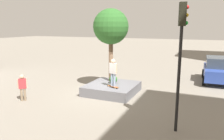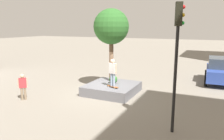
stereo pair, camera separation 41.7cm
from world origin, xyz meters
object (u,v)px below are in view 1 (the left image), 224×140
traffic_light_corner (181,47)px  plaza_tree (111,27)px  sedan_parked (216,70)px  skateboard (113,86)px  planter_ledge (112,89)px  skateboarder (113,71)px  passerby_with_bag (23,86)px

traffic_light_corner → plaza_tree: bearing=-132.6°
sedan_parked → traffic_light_corner: 9.74m
plaza_tree → sedan_parked: plaza_tree is taller
skateboard → traffic_light_corner: bearing=53.3°
planter_ledge → skateboarder: skateboarder is taller
skateboard → passerby_with_bag: 5.11m
planter_ledge → passerby_with_bag: (3.32, -3.99, 0.59)m
planter_ledge → skateboard: (0.66, 0.36, 0.34)m
skateboarder → passerby_with_bag: bearing=-58.6°
planter_ledge → skateboard: 0.83m
plaza_tree → passerby_with_bag: (4.07, -3.59, -3.19)m
skateboarder → skateboard: bearing=116.6°
sedan_parked → passerby_with_bag: (8.95, -10.02, -0.08)m
planter_ledge → traffic_light_corner: 6.49m
skateboard → passerby_with_bag: (2.66, -4.35, 0.24)m
planter_ledge → passerby_with_bag: passerby_with_bag is taller
passerby_with_bag → traffic_light_corner: bearing=87.7°
sedan_parked → passerby_with_bag: 13.43m
plaza_tree → skateboard: plaza_tree is taller
skateboarder → planter_ledge: bearing=-151.5°
skateboarder → sedan_parked: skateboarder is taller
skateboard → traffic_light_corner: 5.72m
plaza_tree → skateboard: (1.41, 0.76, -3.43)m
sedan_parked → plaza_tree: bearing=-52.8°
skateboard → skateboarder: bearing=-63.4°
traffic_light_corner → passerby_with_bag: 8.75m
traffic_light_corner → skateboarder: bearing=-126.7°
sedan_parked → passerby_with_bag: bearing=-48.2°
skateboarder → sedan_parked: (-6.29, 5.67, -0.64)m
sedan_parked → planter_ledge: bearing=-47.0°
skateboard → sedan_parked: size_ratio=0.20×
plaza_tree → skateboard: bearing=28.5°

